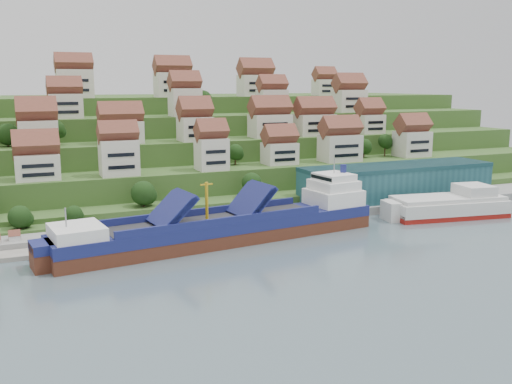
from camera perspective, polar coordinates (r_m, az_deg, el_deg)
name	(u,v)px	position (r m, az deg, el deg)	size (l,w,h in m)	color
ground	(261,236)	(136.50, 0.48, -4.46)	(300.00, 300.00, 0.00)	slate
quay	(305,212)	(157.87, 4.93, -1.99)	(180.00, 14.00, 2.20)	gray
hillside	(156,148)	(231.60, -9.97, 4.37)	(260.00, 128.00, 31.00)	#2D4C1E
hillside_village	(185,119)	(189.00, -7.08, 7.22)	(161.55, 62.27, 29.69)	silver
hillside_trees	(174,151)	(171.69, -8.21, 4.09)	(143.92, 61.91, 30.68)	#1B3B13
warehouse	(397,181)	(175.50, 13.89, 1.06)	(60.00, 15.00, 10.00)	#21535A
flagpole	(308,195)	(151.50, 5.23, -0.30)	(1.28, 0.16, 8.00)	gray
cargo_ship	(231,227)	(132.08, -2.50, -3.53)	(78.04, 20.86, 17.10)	#532819
second_ship	(450,207)	(164.80, 18.80, -1.39)	(33.36, 16.57, 9.26)	maroon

